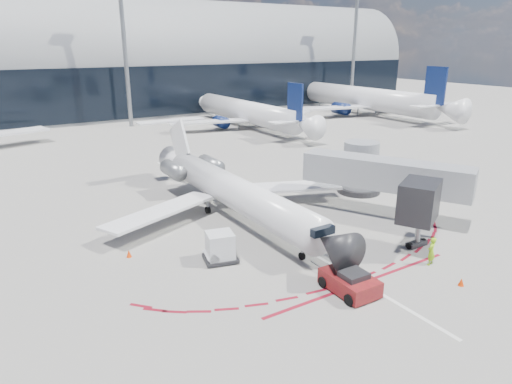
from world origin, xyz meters
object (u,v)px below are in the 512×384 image
ramp_worker (431,251)px  uld_container (220,247)px  pushback_tug (350,282)px  regional_jet (229,189)px

ramp_worker → uld_container: bearing=-48.0°
uld_container → ramp_worker: bearing=-20.5°
pushback_tug → ramp_worker: 6.64m
regional_jet → ramp_worker: regional_jet is taller
regional_jet → uld_container: size_ratio=10.89×
pushback_tug → ramp_worker: ramp_worker is taller
pushback_tug → ramp_worker: size_ratio=2.80×
regional_jet → uld_container: (-4.56, -6.99, -1.25)m
regional_jet → ramp_worker: 15.91m
regional_jet → uld_container: 8.44m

